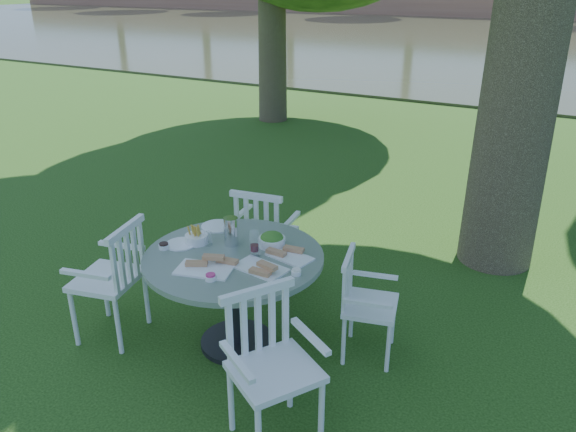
% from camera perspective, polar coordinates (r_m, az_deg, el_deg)
% --- Properties ---
extents(ground, '(140.00, 140.00, 0.00)m').
position_cam_1_polar(ground, '(4.73, -1.19, -10.36)').
color(ground, '#13350B').
rests_on(ground, ground).
extents(table, '(1.30, 1.30, 0.77)m').
position_cam_1_polar(table, '(4.13, -5.46, -5.94)').
color(table, black).
rests_on(table, ground).
extents(chair_ne, '(0.47, 0.48, 0.80)m').
position_cam_1_polar(chair_ne, '(4.14, 7.32, -8.19)').
color(chair_ne, white).
rests_on(chair_ne, ground).
extents(chair_nw, '(0.53, 0.51, 0.94)m').
position_cam_1_polar(chair_nw, '(4.94, -2.67, -1.51)').
color(chair_nw, white).
rests_on(chair_nw, ground).
extents(chair_sw, '(0.55, 0.57, 0.95)m').
position_cam_1_polar(chair_sw, '(4.43, -16.96, -5.52)').
color(chair_sw, white).
rests_on(chair_sw, ground).
extents(chair_se, '(0.63, 0.64, 0.95)m').
position_cam_1_polar(chair_se, '(3.42, -2.12, -13.79)').
color(chair_se, white).
rests_on(chair_se, ground).
extents(tableware, '(1.12, 0.92, 0.22)m').
position_cam_1_polar(tableware, '(4.11, -5.43, -2.88)').
color(tableware, white).
rests_on(tableware, table).
extents(river, '(100.00, 28.00, 0.12)m').
position_cam_1_polar(river, '(26.61, 25.37, 15.45)').
color(river, '#323620').
rests_on(river, ground).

